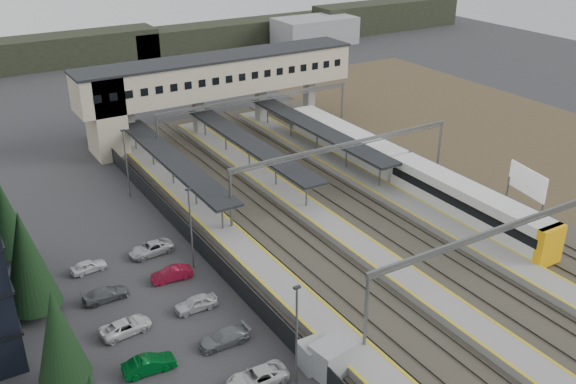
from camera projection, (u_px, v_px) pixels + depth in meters
ground at (326, 294)px, 55.56m from camera, size 220.00×220.00×0.00m
conifer_row at (73, 363)px, 40.17m from camera, size 4.42×49.82×9.50m
lampposts at (235, 271)px, 50.92m from camera, size 0.50×53.25×8.07m
fence at (232, 279)px, 55.95m from camera, size 0.08×90.00×2.00m
relay_cabin_near at (333, 358)px, 46.03m from camera, size 3.30×2.63×2.51m
relay_cabin_far at (315, 355)px, 46.71m from camera, size 2.31×1.94×2.09m
rail_corridor at (375, 240)px, 63.70m from camera, size 34.00×90.00×0.92m
canopies at (249, 143)px, 78.09m from camera, size 23.10×30.00×3.28m
footbridge at (201, 82)px, 88.33m from camera, size 40.40×6.40×11.20m
gantries at (414, 189)px, 60.98m from camera, size 28.40×62.28×7.17m
train at (401, 171)px, 74.71m from camera, size 3.06×42.60×3.86m
billboard at (527, 183)px, 68.94m from camera, size 1.24×5.71×4.88m
treeline_far at (174, 40)px, 136.93m from camera, size 170.00×19.00×7.00m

